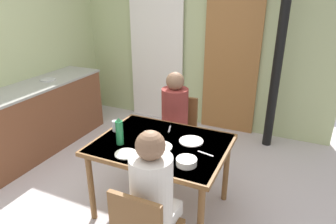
{
  "coord_description": "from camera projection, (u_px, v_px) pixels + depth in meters",
  "views": [
    {
      "loc": [
        1.53,
        -2.13,
        2.06
      ],
      "look_at": [
        0.45,
        0.24,
        0.99
      ],
      "focal_mm": 32.45,
      "sensor_mm": 36.0,
      "label": 1
    }
  ],
  "objects": [
    {
      "name": "dinner_plate_near_left",
      "position": [
        160.0,
        147.0,
        2.7
      ],
      "size": [
        0.23,
        0.23,
        0.01
      ],
      "primitive_type": "cylinder",
      "color": "white",
      "rests_on": "dining_table"
    },
    {
      "name": "cutlery_fork_near",
      "position": [
        146.0,
        134.0,
        2.94
      ],
      "size": [
        0.1,
        0.13,
        0.0
      ],
      "primitive_type": "cube",
      "rotation": [
        0.0,
        0.0,
        5.31
      ],
      "color": "silver",
      "rests_on": "dining_table"
    },
    {
      "name": "chair_far_diner",
      "position": [
        179.0,
        128.0,
        3.63
      ],
      "size": [
        0.4,
        0.4,
        0.87
      ],
      "rotation": [
        0.0,
        0.0,
        3.14
      ],
      "color": "brown",
      "rests_on": "ground_plane"
    },
    {
      "name": "person_near_diner",
      "position": [
        152.0,
        188.0,
        2.09
      ],
      "size": [
        0.3,
        0.37,
        0.77
      ],
      "color": "silver",
      "rests_on": "ground_plane"
    },
    {
      "name": "person_far_diner",
      "position": [
        174.0,
        110.0,
        3.41
      ],
      "size": [
        0.3,
        0.37,
        0.77
      ],
      "rotation": [
        0.0,
        0.0,
        3.14
      ],
      "color": "brown",
      "rests_on": "ground_plane"
    },
    {
      "name": "cutlery_knife_far",
      "position": [
        206.0,
        154.0,
        2.6
      ],
      "size": [
        0.15,
        0.05,
        0.0
      ],
      "primitive_type": "cube",
      "rotation": [
        0.0,
        0.0,
        6.07
      ],
      "color": "silver",
      "rests_on": "dining_table"
    },
    {
      "name": "door_wooden",
      "position": [
        231.0,
        66.0,
        4.41
      ],
      "size": [
        0.8,
        0.05,
        2.0
      ],
      "primitive_type": "cube",
      "color": "#966232",
      "rests_on": "ground_plane"
    },
    {
      "name": "dinner_plate_near_right",
      "position": [
        126.0,
        154.0,
        2.59
      ],
      "size": [
        0.19,
        0.19,
        0.01
      ],
      "primitive_type": "cylinder",
      "color": "white",
      "rests_on": "dining_table"
    },
    {
      "name": "serving_bowl_center",
      "position": [
        186.0,
        162.0,
        2.43
      ],
      "size": [
        0.17,
        0.17,
        0.05
      ],
      "primitive_type": "cylinder",
      "color": "silver",
      "rests_on": "dining_table"
    },
    {
      "name": "curtain_panel",
      "position": [
        156.0,
        55.0,
        4.83
      ],
      "size": [
        0.9,
        0.03,
        2.14
      ],
      "primitive_type": "cube",
      "color": "white",
      "rests_on": "ground_plane"
    },
    {
      "name": "drinking_glass_by_near_diner",
      "position": [
        115.0,
        126.0,
        2.99
      ],
      "size": [
        0.06,
        0.06,
        0.11
      ],
      "primitive_type": "cylinder",
      "color": "silver",
      "rests_on": "dining_table"
    },
    {
      "name": "bread_plate_sliced",
      "position": [
        158.0,
        161.0,
        2.48
      ],
      "size": [
        0.19,
        0.19,
        0.02
      ],
      "primitive_type": "cylinder",
      "color": "#DBB77A",
      "rests_on": "dining_table"
    },
    {
      "name": "stove_pipe_column",
      "position": [
        279.0,
        55.0,
        3.83
      ],
      "size": [
        0.12,
        0.12,
        2.54
      ],
      "primitive_type": "cylinder",
      "color": "black",
      "rests_on": "ground_plane"
    },
    {
      "name": "dining_table",
      "position": [
        161.0,
        150.0,
        2.82
      ],
      "size": [
        1.21,
        0.93,
        0.74
      ],
      "color": "brown",
      "rests_on": "ground_plane"
    },
    {
      "name": "kitchen_counter",
      "position": [
        36.0,
        118.0,
        4.02
      ],
      "size": [
        0.61,
        2.12,
        0.91
      ],
      "color": "brown",
      "rests_on": "ground_plane"
    },
    {
      "name": "cutlery_knife_near",
      "position": [
        170.0,
        129.0,
        3.05
      ],
      "size": [
        0.06,
        0.15,
        0.0
      ],
      "primitive_type": "cube",
      "rotation": [
        0.0,
        0.0,
        1.88
      ],
      "color": "silver",
      "rests_on": "dining_table"
    },
    {
      "name": "wall_left",
      "position": [
        10.0,
        54.0,
        3.9
      ],
      "size": [
        0.1,
        3.41,
        2.54
      ],
      "primitive_type": "cube",
      "color": "#B4C18A",
      "rests_on": "ground_plane"
    },
    {
      "name": "dinner_plate_far_center",
      "position": [
        191.0,
        141.0,
        2.8
      ],
      "size": [
        0.22,
        0.22,
        0.01
      ],
      "primitive_type": "cylinder",
      "color": "white",
      "rests_on": "dining_table"
    },
    {
      "name": "water_bottle_green_near",
      "position": [
        119.0,
        132.0,
        2.72
      ],
      "size": [
        0.07,
        0.07,
        0.26
      ],
      "color": "#237D45",
      "rests_on": "dining_table"
    },
    {
      "name": "wall_back",
      "position": [
        197.0,
        44.0,
        4.59
      ],
      "size": [
        4.07,
        0.1,
        2.54
      ],
      "primitive_type": "cube",
      "color": "#AFBD86",
      "rests_on": "ground_plane"
    },
    {
      "name": "ground_plane",
      "position": [
        119.0,
        201.0,
        3.16
      ],
      "size": [
        5.92,
        5.92,
        0.0
      ],
      "primitive_type": "plane",
      "color": "beige"
    }
  ]
}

